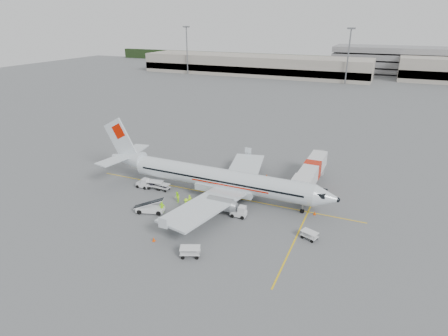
{
  "coord_description": "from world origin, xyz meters",
  "views": [
    {
      "loc": [
        21.82,
        -48.16,
        25.76
      ],
      "look_at": [
        0.0,
        2.0,
        3.8
      ],
      "focal_mm": 30.0,
      "sensor_mm": 36.0,
      "label": 1
    }
  ],
  "objects": [
    {
      "name": "cart_loaded_a",
      "position": [
        -8.93,
        -2.0,
        0.55
      ],
      "size": [
        2.14,
        1.3,
        1.1
      ],
      "primitive_type": null,
      "rotation": [
        0.0,
        0.0,
        -0.03
      ],
      "color": "silver",
      "rests_on": "ground"
    },
    {
      "name": "treeline",
      "position": [
        0.0,
        175.0,
        3.0
      ],
      "size": [
        300.0,
        3.0,
        6.0
      ],
      "primitive_type": null,
      "color": "black",
      "rests_on": "ground"
    },
    {
      "name": "cone_nose",
      "position": [
        15.0,
        -0.41,
        0.28
      ],
      "size": [
        0.34,
        0.34,
        0.56
      ],
      "primitive_type": "cone",
      "color": "#F34601",
      "rests_on": "ground"
    },
    {
      "name": "crew_a",
      "position": [
        -2.5,
        -4.89,
        0.81
      ],
      "size": [
        0.66,
        0.71,
        1.62
      ],
      "primitive_type": "imported",
      "rotation": [
        0.0,
        0.0,
        0.96
      ],
      "color": "#A5ED11",
      "rests_on": "ground"
    },
    {
      "name": "cart_empty_b",
      "position": [
        15.57,
        -7.0,
        0.54
      ],
      "size": [
        2.35,
        1.87,
        1.07
      ],
      "primitive_type": null,
      "rotation": [
        0.0,
        0.0,
        -0.36
      ],
      "color": "silver",
      "rests_on": "ground"
    },
    {
      "name": "tug_fore",
      "position": [
        5.37,
        -5.23,
        0.83
      ],
      "size": [
        2.2,
        1.32,
        1.66
      ],
      "primitive_type": null,
      "rotation": [
        0.0,
        0.0,
        0.04
      ],
      "color": "silver",
      "rests_on": "ground"
    },
    {
      "name": "tug_mid",
      "position": [
        -1.8,
        -9.8,
        0.94
      ],
      "size": [
        2.46,
        1.43,
        1.89
      ],
      "primitive_type": null,
      "rotation": [
        0.0,
        0.0,
        -0.01
      ],
      "color": "silver",
      "rests_on": "ground"
    },
    {
      "name": "ground",
      "position": [
        0.0,
        0.0,
        0.0
      ],
      "size": [
        360.0,
        360.0,
        0.0
      ],
      "primitive_type": "plane",
      "color": "#56595B"
    },
    {
      "name": "crew_b",
      "position": [
        -4.71,
        -4.79,
        0.83
      ],
      "size": [
        0.99,
        1.02,
        1.66
      ],
      "primitive_type": "imported",
      "rotation": [
        0.0,
        0.0,
        -0.91
      ],
      "color": "#A5ED11",
      "rests_on": "ground"
    },
    {
      "name": "cart_empty_a",
      "position": [
        3.64,
        -16.2,
        0.61
      ],
      "size": [
        2.68,
        2.17,
        1.21
      ],
      "primitive_type": null,
      "rotation": [
        0.0,
        0.0,
        0.4
      ],
      "color": "silver",
      "rests_on": "ground"
    },
    {
      "name": "stripe_lead",
      "position": [
        0.0,
        0.0,
        0.01
      ],
      "size": [
        44.0,
        0.2,
        0.01
      ],
      "primitive_type": "cube",
      "color": "yellow",
      "rests_on": "ground"
    },
    {
      "name": "aircraft",
      "position": [
        0.52,
        -0.53,
        5.2
      ],
      "size": [
        38.1,
        30.04,
        10.4
      ],
      "primitive_type": null,
      "rotation": [
        0.0,
        0.0,
        -0.01
      ],
      "color": "silver",
      "rests_on": "ground"
    },
    {
      "name": "cone_stbd",
      "position": [
        -2.03,
        -15.2,
        0.3
      ],
      "size": [
        0.36,
        0.36,
        0.59
      ],
      "primitive_type": "cone",
      "color": "#F34601",
      "rests_on": "ground"
    },
    {
      "name": "tug_aft",
      "position": [
        -12.49,
        -2.43,
        0.81
      ],
      "size": [
        2.1,
        1.22,
        1.61
      ],
      "primitive_type": null,
      "rotation": [
        0.0,
        0.0,
        -0.01
      ],
      "color": "silver",
      "rests_on": "ground"
    },
    {
      "name": "terminal_west",
      "position": [
        -40.0,
        130.0,
        4.5
      ],
      "size": [
        110.0,
        22.0,
        9.0
      ],
      "primitive_type": null,
      "color": "gray",
      "rests_on": "ground"
    },
    {
      "name": "cart_loaded_b",
      "position": [
        -10.4,
        -2.0,
        0.67
      ],
      "size": [
        2.75,
        1.88,
        1.33
      ],
      "primitive_type": null,
      "rotation": [
        0.0,
        0.0,
        0.15
      ],
      "color": "silver",
      "rests_on": "ground"
    },
    {
      "name": "stripe_cross",
      "position": [
        14.0,
        -8.0,
        0.01
      ],
      "size": [
        0.2,
        20.0,
        0.01
      ],
      "primitive_type": "cube",
      "color": "yellow",
      "rests_on": "ground"
    },
    {
      "name": "belt_loader",
      "position": [
        -6.61,
        -9.08,
        1.4
      ],
      "size": [
        5.51,
        3.31,
        2.8
      ],
      "primitive_type": null,
      "rotation": [
        0.0,
        0.0,
        0.28
      ],
      "color": "silver",
      "rests_on": "ground"
    },
    {
      "name": "crew_d",
      "position": [
        -5.03,
        -8.46,
        0.9
      ],
      "size": [
        1.07,
        0.48,
        1.8
      ],
      "primitive_type": "imported",
      "rotation": [
        0.0,
        0.0,
        3.18
      ],
      "color": "#A5ED11",
      "rests_on": "ground"
    },
    {
      "name": "crew_c",
      "position": [
        -2.27,
        -6.39,
        0.9
      ],
      "size": [
        1.27,
        1.32,
        1.81
      ],
      "primitive_type": "imported",
      "rotation": [
        0.0,
        0.0,
        2.28
      ],
      "color": "#A5ED11",
      "rests_on": "ground"
    },
    {
      "name": "jet_bridge",
      "position": [
        12.64,
        8.49,
        2.22
      ],
      "size": [
        3.47,
        16.99,
        4.45
      ],
      "primitive_type": null,
      "rotation": [
        0.0,
        0.0,
        -0.02
      ],
      "color": "silver",
      "rests_on": "ground"
    },
    {
      "name": "mast_west",
      "position": [
        -70.0,
        118.0,
        11.0
      ],
      "size": [
        3.2,
        1.2,
        22.0
      ],
      "primitive_type": null,
      "color": "slate",
      "rests_on": "ground"
    },
    {
      "name": "mast_center",
      "position": [
        5.0,
        118.0,
        11.0
      ],
      "size": [
        3.2,
        1.2,
        22.0
      ],
      "primitive_type": null,
      "color": "slate",
      "rests_on": "ground"
    },
    {
      "name": "cone_port",
      "position": [
        4.8,
        9.54,
        0.33
      ],
      "size": [
        0.41,
        0.41,
        0.67
      ],
      "primitive_type": "cone",
      "color": "#F34601",
      "rests_on": "ground"
    },
    {
      "name": "parking_garage",
      "position": [
        25.0,
        160.0,
        7.0
      ],
      "size": [
        62.0,
        24.0,
        14.0
      ],
      "primitive_type": null,
      "color": "slate",
      "rests_on": "ground"
    }
  ]
}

